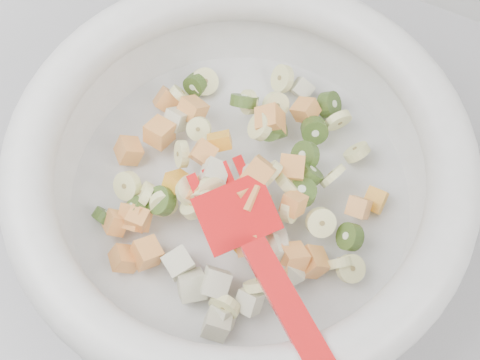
% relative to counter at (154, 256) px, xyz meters
% --- Properties ---
extents(counter, '(2.00, 0.60, 0.90)m').
position_rel_counter_xyz_m(counter, '(0.00, 0.00, 0.00)').
color(counter, gray).
rests_on(counter, ground).
extents(mixing_bowl, '(0.41, 0.40, 0.14)m').
position_rel_counter_xyz_m(mixing_bowl, '(0.17, -0.03, 0.51)').
color(mixing_bowl, silver).
rests_on(mixing_bowl, counter).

